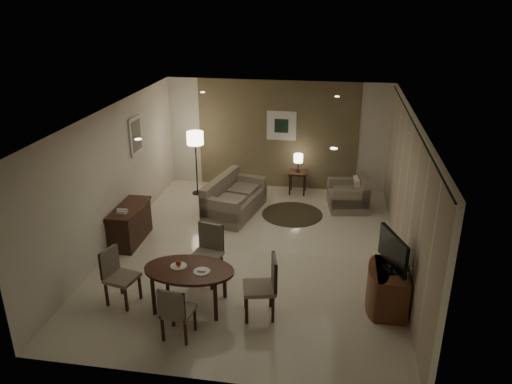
% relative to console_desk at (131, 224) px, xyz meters
% --- Properties ---
extents(room_shell, '(5.50, 7.00, 2.70)m').
position_rel_console_desk_xyz_m(room_shell, '(2.49, 0.40, 0.98)').
color(room_shell, beige).
rests_on(room_shell, ground).
extents(taupe_accent, '(3.96, 0.03, 2.70)m').
position_rel_console_desk_xyz_m(taupe_accent, '(2.49, 3.48, 0.98)').
color(taupe_accent, '#77674A').
rests_on(taupe_accent, wall_back).
extents(curtain_wall, '(0.08, 6.70, 2.58)m').
position_rel_console_desk_xyz_m(curtain_wall, '(5.17, 0.00, 0.95)').
color(curtain_wall, '#BEB594').
rests_on(curtain_wall, wall_right).
extents(curtain_rod, '(0.03, 6.80, 0.03)m').
position_rel_console_desk_xyz_m(curtain_rod, '(5.17, 0.00, 2.27)').
color(curtain_rod, black).
rests_on(curtain_rod, wall_right).
extents(art_back_frame, '(0.72, 0.03, 0.72)m').
position_rel_console_desk_xyz_m(art_back_frame, '(2.59, 3.46, 1.23)').
color(art_back_frame, silver).
rests_on(art_back_frame, wall_back).
extents(art_back_canvas, '(0.34, 0.01, 0.34)m').
position_rel_console_desk_xyz_m(art_back_canvas, '(2.59, 3.44, 1.23)').
color(art_back_canvas, black).
rests_on(art_back_canvas, wall_back).
extents(art_left_frame, '(0.03, 0.60, 0.80)m').
position_rel_console_desk_xyz_m(art_left_frame, '(-0.23, 1.20, 1.48)').
color(art_left_frame, silver).
rests_on(art_left_frame, wall_left).
extents(art_left_canvas, '(0.01, 0.46, 0.64)m').
position_rel_console_desk_xyz_m(art_left_canvas, '(-0.21, 1.20, 1.48)').
color(art_left_canvas, gray).
rests_on(art_left_canvas, wall_left).
extents(downlight_nl, '(0.10, 0.10, 0.01)m').
position_rel_console_desk_xyz_m(downlight_nl, '(1.09, -1.80, 2.31)').
color(downlight_nl, white).
rests_on(downlight_nl, ceiling).
extents(downlight_nr, '(0.10, 0.10, 0.01)m').
position_rel_console_desk_xyz_m(downlight_nr, '(3.89, -1.80, 2.31)').
color(downlight_nr, white).
rests_on(downlight_nr, ceiling).
extents(downlight_fl, '(0.10, 0.10, 0.01)m').
position_rel_console_desk_xyz_m(downlight_fl, '(1.09, 1.80, 2.31)').
color(downlight_fl, white).
rests_on(downlight_fl, ceiling).
extents(downlight_fr, '(0.10, 0.10, 0.01)m').
position_rel_console_desk_xyz_m(downlight_fr, '(3.89, 1.80, 2.31)').
color(downlight_fr, white).
rests_on(downlight_fr, ceiling).
extents(console_desk, '(0.48, 1.20, 0.75)m').
position_rel_console_desk_xyz_m(console_desk, '(0.00, 0.00, 0.00)').
color(console_desk, '#4B2218').
rests_on(console_desk, floor).
extents(telephone, '(0.20, 0.14, 0.09)m').
position_rel_console_desk_xyz_m(telephone, '(0.00, -0.30, 0.43)').
color(telephone, white).
rests_on(telephone, console_desk).
extents(tv_cabinet, '(0.48, 0.90, 0.70)m').
position_rel_console_desk_xyz_m(tv_cabinet, '(4.89, -1.50, -0.03)').
color(tv_cabinet, brown).
rests_on(tv_cabinet, floor).
extents(flat_tv, '(0.36, 0.85, 0.60)m').
position_rel_console_desk_xyz_m(flat_tv, '(4.87, -1.50, 0.65)').
color(flat_tv, black).
rests_on(flat_tv, tv_cabinet).
extents(dining_table, '(1.42, 0.89, 0.67)m').
position_rel_console_desk_xyz_m(dining_table, '(1.78, -1.93, -0.04)').
color(dining_table, '#4B2218').
rests_on(dining_table, floor).
extents(chair_near, '(0.47, 0.47, 0.88)m').
position_rel_console_desk_xyz_m(chair_near, '(1.83, -2.68, 0.06)').
color(chair_near, gray).
rests_on(chair_near, floor).
extents(chair_far, '(0.58, 0.58, 1.00)m').
position_rel_console_desk_xyz_m(chair_far, '(1.85, -1.19, 0.13)').
color(chair_far, gray).
rests_on(chair_far, floor).
extents(chair_left, '(0.54, 0.54, 0.93)m').
position_rel_console_desk_xyz_m(chair_left, '(0.70, -2.02, 0.09)').
color(chair_left, gray).
rests_on(chair_left, floor).
extents(chair_right, '(0.57, 0.57, 0.99)m').
position_rel_console_desk_xyz_m(chair_right, '(2.90, -2.00, 0.12)').
color(chair_right, gray).
rests_on(chair_right, floor).
extents(plate_a, '(0.26, 0.26, 0.02)m').
position_rel_console_desk_xyz_m(plate_a, '(1.60, -1.88, 0.30)').
color(plate_a, white).
rests_on(plate_a, dining_table).
extents(plate_b, '(0.26, 0.26, 0.02)m').
position_rel_console_desk_xyz_m(plate_b, '(2.00, -1.98, 0.30)').
color(plate_b, white).
rests_on(plate_b, dining_table).
extents(fruit_apple, '(0.09, 0.09, 0.09)m').
position_rel_console_desk_xyz_m(fruit_apple, '(1.60, -1.88, 0.35)').
color(fruit_apple, '#B52C14').
rests_on(fruit_apple, plate_a).
extents(napkin, '(0.12, 0.08, 0.03)m').
position_rel_console_desk_xyz_m(napkin, '(2.00, -1.98, 0.32)').
color(napkin, white).
rests_on(napkin, plate_b).
extents(round_rug, '(1.36, 1.36, 0.01)m').
position_rel_console_desk_xyz_m(round_rug, '(3.06, 1.80, -0.37)').
color(round_rug, '#413624').
rests_on(round_rug, floor).
extents(sofa, '(1.90, 1.22, 0.82)m').
position_rel_console_desk_xyz_m(sofa, '(1.77, 1.66, 0.04)').
color(sofa, gray).
rests_on(sofa, floor).
extents(armchair, '(0.95, 1.00, 0.78)m').
position_rel_console_desk_xyz_m(armchair, '(4.27, 2.34, 0.02)').
color(armchair, gray).
rests_on(armchair, floor).
extents(side_table, '(0.44, 0.44, 0.56)m').
position_rel_console_desk_xyz_m(side_table, '(3.06, 3.10, -0.10)').
color(side_table, '#321910').
rests_on(side_table, floor).
extents(table_lamp, '(0.22, 0.22, 0.50)m').
position_rel_console_desk_xyz_m(table_lamp, '(3.06, 3.10, 0.43)').
color(table_lamp, '#FFEAC1').
rests_on(table_lamp, side_table).
extents(floor_lamp, '(0.40, 0.40, 1.57)m').
position_rel_console_desk_xyz_m(floor_lamp, '(0.62, 2.67, 0.41)').
color(floor_lamp, '#FFE5B7').
rests_on(floor_lamp, floor).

